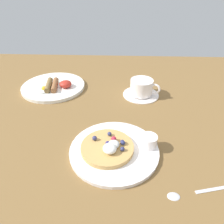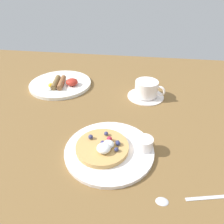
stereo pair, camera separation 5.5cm
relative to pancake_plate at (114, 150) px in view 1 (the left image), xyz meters
The scene contains 9 objects.
ground_plane 14.92cm from the pancake_plate, 121.21° to the left, with size 175.29×128.99×3.00cm, color brown.
pancake_plate is the anchor object (origin of this frame).
pancake_with_berries 2.24cm from the pancake_plate, 164.63° to the right, with size 14.29×14.29×3.48cm.
syrup_ramekin 9.77cm from the pancake_plate, 10.10° to the left, with size 4.56×4.56×3.31cm.
breakfast_plate 44.98cm from the pancake_plate, 126.42° to the left, with size 25.83×25.83×1.30cm, color white.
fried_breakfast 42.29cm from the pancake_plate, 126.41° to the left, with size 13.64×10.71×2.89cm.
coffee_saucer 33.08cm from the pancake_plate, 73.35° to the left, with size 14.05×14.05×0.72cm, color white.
coffee_cup 33.23cm from the pancake_plate, 73.09° to the left, with size 11.43×8.77×5.84cm.
teaspoon 21.51cm from the pancake_plate, 34.95° to the right, with size 16.76×5.01×0.60cm.
Camera 1 is at (8.84, -54.39, 41.63)cm, focal length 33.89 mm.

